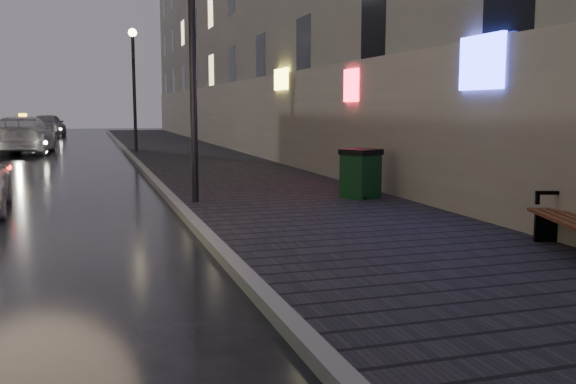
% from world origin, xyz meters
% --- Properties ---
extents(ground, '(120.00, 120.00, 0.00)m').
position_xyz_m(ground, '(0.00, 0.00, 0.00)').
color(ground, black).
rests_on(ground, ground).
extents(sidewalk, '(4.60, 58.00, 0.15)m').
position_xyz_m(sidewalk, '(3.90, 21.00, 0.07)').
color(sidewalk, black).
rests_on(sidewalk, ground).
extents(curb, '(0.20, 58.00, 0.15)m').
position_xyz_m(curb, '(1.50, 21.00, 0.07)').
color(curb, slate).
rests_on(curb, ground).
extents(building_near, '(1.80, 50.00, 13.00)m').
position_xyz_m(building_near, '(7.10, 25.00, 6.50)').
color(building_near, '#605B54').
rests_on(building_near, ground).
extents(lamp_near, '(0.36, 0.36, 5.28)m').
position_xyz_m(lamp_near, '(1.85, 6.00, 3.49)').
color(lamp_near, black).
rests_on(lamp_near, sidewalk).
extents(lamp_far, '(0.36, 0.36, 5.28)m').
position_xyz_m(lamp_far, '(1.85, 22.00, 3.49)').
color(lamp_far, black).
rests_on(lamp_far, sidewalk).
extents(trash_bin, '(0.90, 0.90, 1.04)m').
position_xyz_m(trash_bin, '(5.29, 5.53, 0.68)').
color(trash_bin, black).
rests_on(trash_bin, sidewalk).
extents(taxi_mid, '(2.79, 5.89, 1.66)m').
position_xyz_m(taxi_mid, '(-2.91, 24.36, 0.83)').
color(taxi_mid, white).
rests_on(taxi_mid, ground).
extents(car_far, '(2.51, 5.05, 1.66)m').
position_xyz_m(car_far, '(-2.77, 41.61, 0.83)').
color(car_far, '#95969D').
rests_on(car_far, ground).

